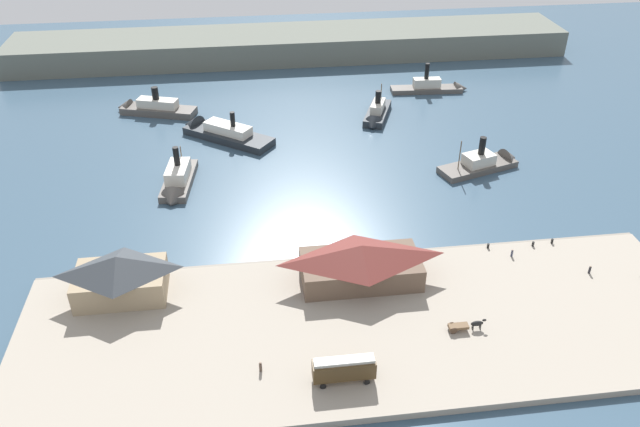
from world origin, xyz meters
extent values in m
plane|color=#385166|center=(0.00, 0.00, 0.00)|extent=(320.00, 320.00, 0.00)
cube|color=#9E9384|center=(0.00, -22.00, 0.60)|extent=(110.00, 36.00, 1.20)
cube|color=gray|center=(0.00, -3.60, 0.50)|extent=(110.00, 0.80, 1.00)
cube|color=#998466|center=(-39.20, -9.70, 3.57)|extent=(14.64, 9.29, 4.74)
pyramid|color=#33383D|center=(-39.20, -9.70, 7.45)|extent=(14.94, 9.76, 3.02)
cube|color=brown|center=(0.88, -10.92, 3.37)|extent=(20.21, 9.86, 4.33)
pyramid|color=maroon|center=(0.88, -10.92, 6.96)|extent=(20.62, 10.36, 2.85)
cube|color=#4C381E|center=(-5.59, -33.08, 3.47)|extent=(8.91, 2.35, 2.74)
cube|color=beige|center=(-5.59, -33.08, 5.09)|extent=(8.55, 1.64, 0.50)
cylinder|color=black|center=(-2.47, -31.90, 1.65)|extent=(0.90, 0.18, 0.90)
cylinder|color=black|center=(-2.47, -34.25, 1.65)|extent=(0.90, 0.18, 0.90)
cylinder|color=black|center=(-8.70, -31.90, 1.65)|extent=(0.90, 0.18, 0.90)
cylinder|color=black|center=(-8.70, -34.25, 1.65)|extent=(0.90, 0.18, 0.90)
cube|color=brown|center=(13.72, -25.31, 2.05)|extent=(3.11, 1.29, 0.50)
cylinder|color=#4C3828|center=(12.79, -24.67, 1.80)|extent=(1.20, 0.10, 1.20)
cylinder|color=#4C3828|center=(12.79, -25.96, 1.80)|extent=(1.20, 0.10, 1.20)
ellipsoid|color=black|center=(16.68, -25.31, 2.30)|extent=(2.00, 0.70, 0.90)
ellipsoid|color=black|center=(17.78, -25.31, 2.85)|extent=(0.70, 0.32, 0.44)
cylinder|color=black|center=(17.28, -25.11, 1.70)|extent=(0.16, 0.16, 1.00)
cylinder|color=black|center=(17.28, -25.51, 1.70)|extent=(0.16, 0.16, 1.00)
cylinder|color=black|center=(16.08, -25.11, 1.70)|extent=(0.16, 0.16, 1.00)
cylinder|color=black|center=(16.08, -25.51, 1.70)|extent=(0.16, 0.16, 1.00)
cylinder|color=#33384C|center=(29.37, -7.88, 1.85)|extent=(0.38, 0.38, 1.30)
sphere|color=#CCA889|center=(29.37, -7.88, 2.62)|extent=(0.24, 0.24, 0.24)
cylinder|color=#232328|center=(40.97, -14.33, 1.88)|extent=(0.40, 0.40, 1.36)
sphere|color=#CCA889|center=(40.97, -14.33, 2.68)|extent=(0.25, 0.25, 0.25)
cylinder|color=#4C3D33|center=(-17.21, -29.80, 1.95)|extent=(0.44, 0.44, 1.50)
sphere|color=#CCA889|center=(-17.21, -29.80, 2.83)|extent=(0.27, 0.27, 0.27)
cylinder|color=black|center=(34.52, -5.32, 1.65)|extent=(0.44, 0.44, 0.90)
cylinder|color=black|center=(14.04, -5.44, 1.65)|extent=(0.44, 0.44, 0.90)
cylinder|color=black|center=(38.44, -4.90, 1.65)|extent=(0.44, 0.44, 0.90)
cylinder|color=black|center=(26.04, -4.82, 1.65)|extent=(0.44, 0.44, 0.90)
cube|color=#23282D|center=(-21.35, 49.37, 0.94)|extent=(23.02, 19.90, 1.88)
cone|color=#23282D|center=(-30.75, 56.57, 0.94)|extent=(7.18, 7.56, 6.25)
cube|color=silver|center=(-21.35, 49.37, 2.99)|extent=(12.23, 10.76, 2.22)
cylinder|color=black|center=(-19.99, 48.34, 5.92)|extent=(1.22, 1.22, 3.65)
cube|color=#23282D|center=(18.27, 58.09, 0.96)|extent=(10.54, 16.68, 1.92)
cone|color=#23282D|center=(15.36, 50.67, 0.96)|extent=(5.30, 4.34, 4.56)
cube|color=beige|center=(18.27, 58.09, 3.04)|extent=(5.44, 8.01, 2.25)
cylinder|color=black|center=(18.17, 57.84, 5.81)|extent=(1.50, 1.50, 3.28)
cylinder|color=brown|center=(20.01, 62.53, 4.72)|extent=(0.24, 0.24, 5.61)
cube|color=#514C47|center=(-39.95, 67.50, 0.96)|extent=(20.85, 11.51, 1.91)
cone|color=#514C47|center=(-49.51, 70.58, 0.96)|extent=(4.99, 5.92, 5.06)
cube|color=beige|center=(-39.95, 67.50, 3.10)|extent=(11.28, 6.67, 2.37)
cylinder|color=black|center=(-40.23, 67.58, 5.95)|extent=(1.77, 1.77, 3.33)
cube|color=#514C47|center=(-32.29, 28.60, 0.79)|extent=(7.73, 17.52, 1.58)
cone|color=#514C47|center=(-33.29, 20.18, 0.79)|extent=(5.52, 3.64, 5.20)
cube|color=silver|center=(-32.29, 28.60, 3.03)|extent=(5.33, 8.93, 2.89)
cylinder|color=black|center=(-32.22, 29.13, 6.58)|extent=(1.30, 1.30, 4.23)
cylinder|color=brown|center=(-31.69, 33.65, 4.11)|extent=(0.24, 0.24, 5.06)
cube|color=#514C47|center=(36.01, 73.71, 0.70)|extent=(20.80, 5.82, 1.39)
cone|color=#514C47|center=(46.27, 73.10, 0.70)|extent=(3.94, 4.35, 4.14)
cube|color=beige|center=(36.01, 73.71, 2.71)|extent=(7.95, 3.31, 2.63)
cylinder|color=black|center=(35.72, 73.73, 6.26)|extent=(1.25, 1.25, 4.48)
cube|color=#514C47|center=(35.03, 26.41, 0.72)|extent=(19.45, 11.42, 1.44)
cone|color=#514C47|center=(43.83, 29.24, 0.72)|extent=(4.83, 6.20, 5.44)
cube|color=beige|center=(35.03, 26.41, 2.70)|extent=(7.70, 6.19, 2.52)
cylinder|color=black|center=(35.42, 26.53, 6.02)|extent=(1.47, 1.47, 4.14)
cylinder|color=brown|center=(29.75, 24.71, 4.93)|extent=(0.24, 0.24, 7.00)
cube|color=#60665B|center=(0.00, 110.00, 4.00)|extent=(180.00, 24.00, 8.00)
camera|label=1|loc=(-16.90, -94.54, 69.84)|focal=35.37mm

